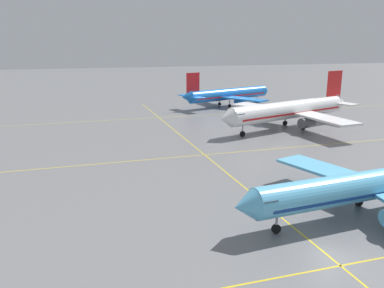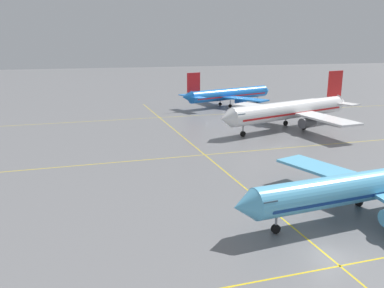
% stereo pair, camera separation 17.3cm
% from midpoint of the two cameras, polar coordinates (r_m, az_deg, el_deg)
% --- Properties ---
extents(ground_plane, '(600.00, 600.00, 0.00)m').
position_cam_midpoint_polar(ground_plane, '(41.25, 19.01, -14.95)').
color(ground_plane, slate).
extents(airliner_front_gate, '(34.48, 29.65, 10.71)m').
position_cam_midpoint_polar(airliner_front_gate, '(50.06, 24.23, -5.58)').
color(airliner_front_gate, '#5BB7E5').
rests_on(airliner_front_gate, ground).
extents(airliner_second_row, '(40.54, 34.62, 12.87)m').
position_cam_midpoint_polar(airliner_second_row, '(95.44, 14.18, 4.78)').
color(airliner_second_row, white).
rests_on(airliner_second_row, ground).
extents(airliner_third_row, '(35.02, 29.94, 11.16)m').
position_cam_midpoint_polar(airliner_third_row, '(126.41, 5.36, 7.17)').
color(airliner_third_row, blue).
rests_on(airliner_third_row, ground).
extents(taxiway_markings, '(166.85, 126.51, 0.01)m').
position_cam_midpoint_polar(taxiway_markings, '(71.41, 1.93, -1.57)').
color(taxiway_markings, yellow).
rests_on(taxiway_markings, ground).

